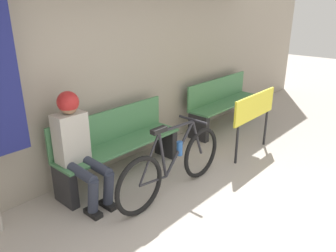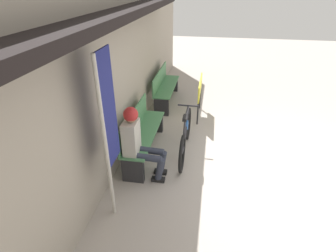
# 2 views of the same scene
# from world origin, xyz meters

# --- Properties ---
(storefront_wall) EXTENTS (12.00, 0.56, 3.20)m
(storefront_wall) POSITION_xyz_m (0.00, 2.80, 1.66)
(storefront_wall) COLOR #9E9384
(storefront_wall) RESTS_ON ground_plane
(park_bench_near) EXTENTS (1.75, 0.42, 0.86)m
(park_bench_near) POSITION_xyz_m (0.15, 2.45, 0.41)
(park_bench_near) COLOR #477F51
(park_bench_near) RESTS_ON ground_plane
(bicycle) EXTENTS (1.73, 0.40, 0.89)m
(bicycle) POSITION_xyz_m (0.29, 1.65, 0.36)
(bicycle) COLOR black
(bicycle) RESTS_ON ground_plane
(person_seated) EXTENTS (0.34, 0.66, 1.26)m
(person_seated) POSITION_xyz_m (-0.51, 2.32, 0.72)
(person_seated) COLOR #2D3342
(person_seated) RESTS_ON ground_plane
(park_bench_far) EXTENTS (1.72, 0.42, 0.86)m
(park_bench_far) POSITION_xyz_m (2.58, 2.45, 0.41)
(park_bench_far) COLOR #477F51
(park_bench_far) RESTS_ON ground_plane
(signboard) EXTENTS (1.08, 0.04, 0.91)m
(signboard) POSITION_xyz_m (1.88, 1.49, 0.68)
(signboard) COLOR #232326
(signboard) RESTS_ON ground_plane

